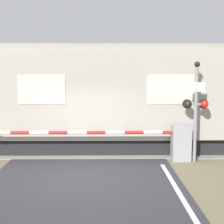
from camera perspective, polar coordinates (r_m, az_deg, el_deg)
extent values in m
plane|color=#6B6047|center=(8.93, -4.90, -11.58)|extent=(80.00, 80.00, 0.00)
cube|color=gray|center=(12.08, -3.76, -6.57)|extent=(36.00, 3.20, 0.03)
cube|color=#595451|center=(11.36, -3.96, -7.10)|extent=(36.00, 0.08, 0.10)
cube|color=#595451|center=(12.76, -3.60, -5.53)|extent=(36.00, 0.08, 0.10)
cube|color=black|center=(12.20, -11.11, -5.18)|extent=(14.29, 2.36, 0.60)
cube|color=#9E998E|center=(11.95, -11.31, 3.29)|extent=(15.53, 2.77, 3.00)
cube|color=gray|center=(11.96, -11.49, 11.06)|extent=(15.22, 2.55, 0.24)
cube|color=beige|center=(10.55, 10.67, 4.06)|extent=(1.55, 0.02, 0.96)
cube|color=beige|center=(10.57, -12.72, 4.02)|extent=(1.55, 0.02, 0.96)
cube|color=gray|center=(10.51, 12.50, -5.54)|extent=(0.60, 0.44, 1.19)
cylinder|color=gray|center=(10.44, 12.55, -3.65)|extent=(0.16, 0.16, 0.18)
cylinder|color=red|center=(10.37, 10.88, -3.68)|extent=(0.62, 0.11, 0.11)
cylinder|color=white|center=(10.26, 7.50, -3.72)|extent=(0.62, 0.11, 0.11)
cylinder|color=red|center=(10.19, 4.06, -3.75)|extent=(0.62, 0.11, 0.11)
cylinder|color=white|center=(10.16, 0.58, -3.77)|extent=(0.62, 0.11, 0.11)
cylinder|color=red|center=(10.17, -2.91, -3.77)|extent=(0.62, 0.11, 0.11)
cylinder|color=white|center=(10.21, -6.38, -3.76)|extent=(0.62, 0.11, 0.11)
cylinder|color=red|center=(10.29, -9.81, -3.74)|extent=(0.62, 0.11, 0.11)
cylinder|color=white|center=(10.40, -13.18, -3.70)|extent=(0.62, 0.11, 0.11)
cylinder|color=red|center=(10.55, -16.46, -3.65)|extent=(0.62, 0.11, 0.11)
cylinder|color=white|center=(10.74, -19.64, -3.60)|extent=(0.62, 0.11, 0.11)
cylinder|color=gray|center=(10.31, 15.03, -0.62)|extent=(0.11, 0.11, 3.04)
cube|color=gray|center=(10.27, 15.09, 1.40)|extent=(0.65, 0.07, 0.07)
sphere|color=black|center=(10.16, 13.74, 1.38)|extent=(0.24, 0.24, 0.24)
sphere|color=red|center=(10.30, 16.58, 1.37)|extent=(0.24, 0.24, 0.24)
cylinder|color=black|center=(10.26, 13.59, 1.44)|extent=(0.30, 0.06, 0.30)
cylinder|color=black|center=(10.41, 16.40, 1.43)|extent=(0.30, 0.06, 0.30)
cube|color=white|center=(10.20, 15.25, 4.44)|extent=(0.48, 0.02, 0.29)
sphere|color=black|center=(10.24, 15.32, 8.41)|extent=(0.18, 0.18, 0.18)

